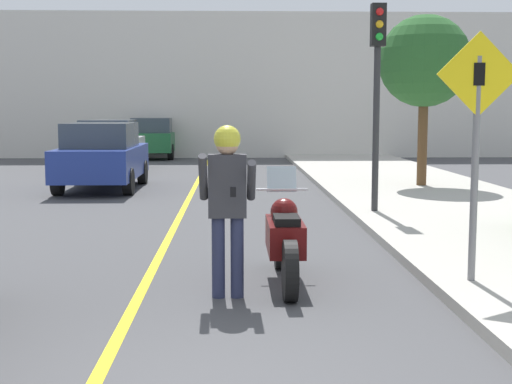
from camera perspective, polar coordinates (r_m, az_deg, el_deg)
name	(u,v)px	position (r m, az deg, el deg)	size (l,w,h in m)	color
road_center_line	(166,243)	(10.81, -7.23, -4.10)	(0.12, 36.00, 0.01)	yellow
building_backdrop	(224,86)	(30.59, -2.60, 8.49)	(28.00, 1.20, 6.06)	beige
motorcycle	(285,240)	(8.22, 2.32, -3.83)	(0.62, 2.21, 1.31)	black
person_biker	(227,191)	(7.50, -2.30, 0.06)	(0.59, 0.49, 1.84)	#282D4C
crossing_sign	(476,133)	(8.03, 17.22, 4.56)	(0.91, 0.08, 2.69)	slate
traffic_light	(377,68)	(13.33, 9.69, 9.74)	(0.26, 0.30, 3.77)	#2D2D30
street_tree	(425,62)	(18.24, 13.33, 10.10)	(2.25, 2.25, 4.19)	brown
parked_car_blue	(102,156)	(18.36, -12.19, 2.86)	(1.88, 4.20, 1.68)	black
parked_car_silver	(110,145)	(24.04, -11.62, 3.71)	(1.88, 4.20, 1.68)	black
parked_car_green	(153,138)	(30.25, -8.21, 4.33)	(1.88, 4.20, 1.68)	black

